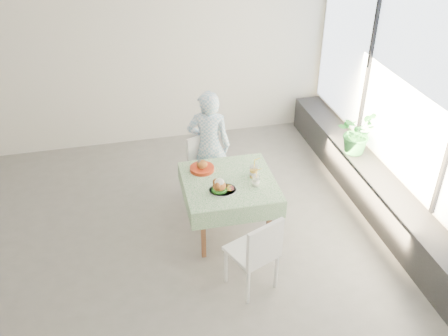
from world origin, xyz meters
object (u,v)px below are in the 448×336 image
object	(u,v)px
chair_near	(252,265)
chair_far	(210,182)
potted_plant	(356,132)
diner	(209,146)
main_dish	(221,187)
juice_cup_orange	(254,172)
cafe_table	(229,200)

from	to	relation	value
chair_near	chair_far	bearing A→B (deg)	93.57
chair_near	potted_plant	bearing A→B (deg)	40.05
diner	main_dish	world-z (taller)	diner
chair_far	potted_plant	xyz separation A→B (m)	(1.98, -0.05, 0.51)
chair_near	juice_cup_orange	world-z (taller)	juice_cup_orange
cafe_table	main_dish	world-z (taller)	main_dish
juice_cup_orange	cafe_table	bearing A→B (deg)	-178.67
juice_cup_orange	chair_far	bearing A→B (deg)	118.53
main_dish	juice_cup_orange	xyz separation A→B (m)	(0.43, 0.19, 0.01)
main_dish	diner	bearing A→B (deg)	85.71
cafe_table	main_dish	bearing A→B (deg)	-127.51
chair_far	diner	world-z (taller)	diner
cafe_table	juice_cup_orange	xyz separation A→B (m)	(0.29, 0.01, 0.35)
chair_near	potted_plant	size ratio (longest dim) A/B	1.61
chair_far	chair_near	bearing A→B (deg)	-86.43
chair_far	diner	size ratio (longest dim) A/B	0.59
cafe_table	chair_far	size ratio (longest dim) A/B	1.19
chair_far	diner	xyz separation A→B (m)	(0.02, 0.11, 0.48)
chair_far	potted_plant	size ratio (longest dim) A/B	1.55
juice_cup_orange	main_dish	bearing A→B (deg)	-156.23
main_dish	potted_plant	distance (m)	2.19
diner	juice_cup_orange	bearing A→B (deg)	131.13
juice_cup_orange	potted_plant	distance (m)	1.72
potted_plant	cafe_table	bearing A→B (deg)	-161.20
potted_plant	chair_far	bearing A→B (deg)	178.42
cafe_table	diner	world-z (taller)	diner
diner	chair_far	bearing A→B (deg)	96.74
diner	main_dish	xyz separation A→B (m)	(-0.07, -0.99, 0.04)
chair_far	cafe_table	bearing A→B (deg)	-82.95
chair_far	juice_cup_orange	distance (m)	0.95
diner	cafe_table	bearing A→B (deg)	111.89
chair_near	diner	bearing A→B (deg)	92.67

